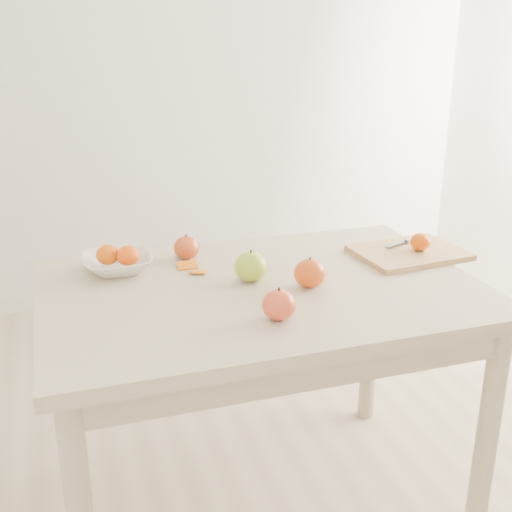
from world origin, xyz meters
name	(u,v)px	position (x,y,z in m)	size (l,w,h in m)	color
ground	(261,504)	(0.00, 0.00, 0.00)	(3.50, 3.50, 0.00)	#C6B293
table	(261,318)	(0.00, 0.00, 0.65)	(1.20, 0.80, 0.75)	#C5B295
cutting_board	(409,253)	(0.51, 0.09, 0.76)	(0.33, 0.24, 0.02)	tan
board_tangerine	(420,242)	(0.54, 0.08, 0.80)	(0.06, 0.06, 0.05)	#D55607
fruit_bowl	(117,263)	(-0.37, 0.23, 0.77)	(0.20, 0.20, 0.05)	white
bowl_tangerine_near	(108,255)	(-0.39, 0.24, 0.80)	(0.07, 0.07, 0.06)	#CE4A07
bowl_tangerine_far	(128,255)	(-0.34, 0.22, 0.80)	(0.07, 0.07, 0.06)	#DC4B07
orange_peel_a	(187,267)	(-0.17, 0.20, 0.75)	(0.06, 0.04, 0.00)	#D6640F
orange_peel_b	(198,273)	(-0.15, 0.14, 0.75)	(0.04, 0.04, 0.00)	#CF670E
paring_knife	(411,240)	(0.56, 0.16, 0.78)	(0.16, 0.08, 0.01)	white
apple_green	(251,267)	(-0.02, 0.04, 0.79)	(0.09, 0.09, 0.08)	#689A15
apple_red_a	(186,248)	(-0.15, 0.28, 0.79)	(0.08, 0.08, 0.07)	#940F0A
apple_red_e	(310,273)	(0.12, -0.05, 0.79)	(0.09, 0.09, 0.08)	maroon
apple_red_c	(279,305)	(-0.03, -0.21, 0.79)	(0.08, 0.08, 0.08)	#A21118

